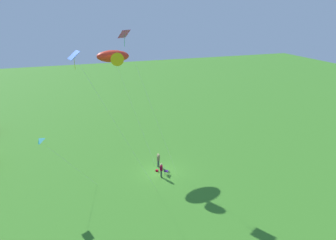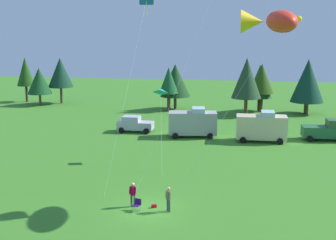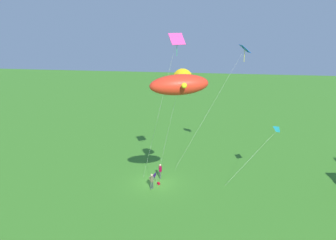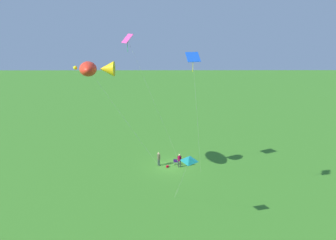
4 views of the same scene
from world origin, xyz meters
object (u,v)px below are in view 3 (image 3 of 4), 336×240
Objects in this scene: kite_diamond_rainbow at (176,44)px; kite_diamond_blue at (243,53)px; folding_chair at (154,176)px; kite_large_fish at (180,83)px; person_kite_flyer at (152,180)px; person_spectator at (160,170)px; backpack_on_grass at (159,183)px; kite_delta_teal at (279,129)px.

kite_diamond_blue is (-6.23, 5.97, -1.21)m from kite_diamond_rainbow.
folding_chair is 0.06× the size of kite_large_fish.
kite_diamond_rainbow reaches higher than person_kite_flyer.
person_kite_flyer is 1.00× the size of person_spectator.
kite_diamond_rainbow reaches higher than person_spectator.
backpack_on_grass is 16.33m from kite_diamond_blue.
person_spectator is (-0.45, 0.65, 0.53)m from folding_chair.
person_spectator is 15.15m from kite_large_fish.
kite_delta_teal is (-2.79, 12.89, 5.41)m from person_kite_flyer.
person_kite_flyer is at bearing -136.05° from kite_diamond_rainbow.
kite_diamond_blue is at bearing -111.06° from person_kite_flyer.
kite_large_fish is at bearing 109.37° from person_spectator.
kite_diamond_rainbow is at bearing -177.87° from person_kite_flyer.
person_spectator is 1.74m from backpack_on_grass.
backpack_on_grass is at bearing -82.20° from kite_delta_teal.
kite_delta_teal reaches higher than backpack_on_grass.
kite_large_fish is 0.84× the size of kite_diamond_rainbow.
kite_diamond_blue is at bearing 152.43° from kite_large_fish.
person_kite_flyer is 2.62m from person_spectator.
kite_large_fish reaches higher than person_kite_flyer.
kite_large_fish reaches higher than backpack_on_grass.
kite_diamond_rainbow is 8.71m from kite_diamond_blue.
kite_diamond_rainbow reaches higher than kite_large_fish.
person_kite_flyer is 0.11× the size of kite_diamond_rainbow.
backpack_on_grass is at bearing -67.70° from person_kite_flyer.
backpack_on_grass is at bearing -158.67° from kite_large_fish.
folding_chair is 15.87m from kite_diamond_rainbow.
kite_delta_teal is (-9.45, 9.33, -6.20)m from kite_large_fish.
backpack_on_grass is 15.04m from kite_large_fish.
person_kite_flyer is at bearing -77.77° from kite_delta_teal.
kite_diamond_blue is at bearing -97.36° from kite_delta_teal.
kite_delta_teal is 14.55m from kite_diamond_rainbow.
kite_delta_teal is (-1.69, 12.35, 6.32)m from backpack_on_grass.
person_spectator is 0.12× the size of kite_diamond_blue.
person_spectator is at bearing -127.23° from folding_chair.
folding_chair is 0.06× the size of kite_diamond_blue.
kite_diamond_blue is (-3.32, 8.77, 13.01)m from person_kite_flyer.
person_spectator reaches higher than backpack_on_grass.
kite_large_fish reaches higher than kite_delta_teal.
kite_diamond_blue is at bearing 105.12° from backpack_on_grass.
kite_delta_teal is 0.46× the size of kite_diamond_blue.
kite_diamond_rainbow is at bearing -168.53° from kite_large_fish.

